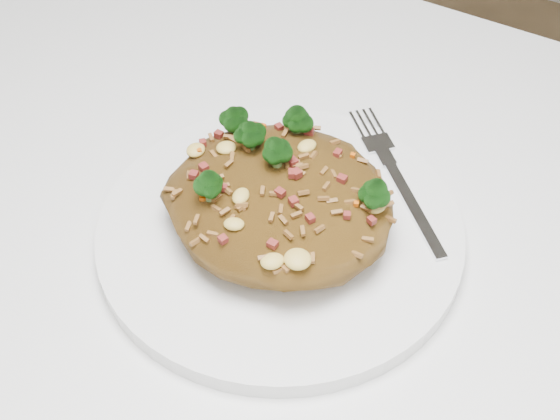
% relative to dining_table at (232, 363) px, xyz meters
% --- Properties ---
extents(dining_table, '(1.20, 0.80, 0.75)m').
position_rel_dining_table_xyz_m(dining_table, '(0.00, 0.00, 0.00)').
color(dining_table, white).
rests_on(dining_table, ground).
extents(plate, '(0.26, 0.26, 0.01)m').
position_rel_dining_table_xyz_m(plate, '(0.01, 0.06, 0.10)').
color(plate, white).
rests_on(plate, dining_table).
extents(fried_rice, '(0.16, 0.15, 0.07)m').
position_rel_dining_table_xyz_m(fried_rice, '(0.01, 0.06, 0.14)').
color(fried_rice, brown).
rests_on(fried_rice, plate).
extents(fork, '(0.13, 0.12, 0.00)m').
position_rel_dining_table_xyz_m(fork, '(0.06, 0.14, 0.11)').
color(fork, silver).
rests_on(fork, plate).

